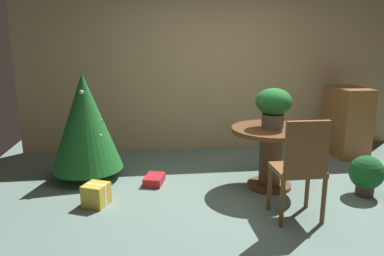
% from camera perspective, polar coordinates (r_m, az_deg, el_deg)
% --- Properties ---
extents(ground_plane, '(6.60, 6.60, 0.00)m').
position_cam_1_polar(ground_plane, '(4.02, 9.64, -11.71)').
color(ground_plane, slate).
extents(back_wall_panel, '(6.00, 0.10, 2.60)m').
position_cam_1_polar(back_wall_panel, '(5.79, 3.86, 9.52)').
color(back_wall_panel, tan).
rests_on(back_wall_panel, ground_plane).
extents(round_dining_table, '(0.92, 0.92, 0.72)m').
position_cam_1_polar(round_dining_table, '(4.35, 12.19, -3.18)').
color(round_dining_table, brown).
rests_on(round_dining_table, ground_plane).
extents(flower_vase, '(0.41, 0.41, 0.46)m').
position_cam_1_polar(flower_vase, '(4.25, 12.57, 3.56)').
color(flower_vase, '#665B51').
rests_on(flower_vase, round_dining_table).
extents(wooden_chair_near, '(0.45, 0.40, 1.01)m').
position_cam_1_polar(wooden_chair_near, '(3.58, 16.64, -5.46)').
color(wooden_chair_near, brown).
rests_on(wooden_chair_near, ground_plane).
extents(holiday_tree, '(0.88, 0.88, 1.32)m').
position_cam_1_polar(holiday_tree, '(4.66, -16.33, 0.91)').
color(holiday_tree, brown).
rests_on(holiday_tree, ground_plane).
extents(gift_box_red, '(0.28, 0.36, 0.10)m').
position_cam_1_polar(gift_box_red, '(4.50, -5.90, -8.01)').
color(gift_box_red, red).
rests_on(gift_box_red, ground_plane).
extents(gift_box_gold, '(0.31, 0.31, 0.24)m').
position_cam_1_polar(gift_box_gold, '(4.03, -14.71, -10.04)').
color(gift_box_gold, gold).
rests_on(gift_box_gold, ground_plane).
extents(wooden_cabinet, '(0.46, 0.71, 1.02)m').
position_cam_1_polar(wooden_cabinet, '(5.97, 23.01, 0.95)').
color(wooden_cabinet, brown).
rests_on(wooden_cabinet, ground_plane).
extents(potted_plant, '(0.38, 0.38, 0.46)m').
position_cam_1_polar(potted_plant, '(4.53, 25.55, -6.45)').
color(potted_plant, '#4C382D').
rests_on(potted_plant, ground_plane).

